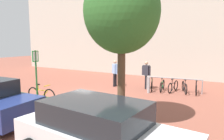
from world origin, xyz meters
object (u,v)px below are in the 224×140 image
object	(u,v)px
bike_at_sign	(41,94)
person_casual_tan	(115,71)
car_white_hatch	(101,134)
bike_rack_cluster	(173,86)
parking_sign_post	(36,69)
tree_sidewalk	(122,12)
person_suited_dark	(146,73)
bollard_steel	(149,85)

from	to	relation	value
bike_at_sign	person_casual_tan	bearing A→B (deg)	73.65
person_casual_tan	car_white_hatch	size ratio (longest dim) A/B	0.39
bike_at_sign	bike_rack_cluster	world-z (taller)	bike_at_sign
bike_rack_cluster	car_white_hatch	distance (m)	8.39
parking_sign_post	person_casual_tan	size ratio (longest dim) A/B	1.47
tree_sidewalk	person_suited_dark	size ratio (longest dim) A/B	3.15
tree_sidewalk	bollard_steel	distance (m)	5.86
bike_at_sign	bollard_steel	bearing A→B (deg)	46.68
tree_sidewalk	parking_sign_post	distance (m)	5.21
tree_sidewalk	person_suited_dark	distance (m)	6.52
tree_sidewalk	car_white_hatch	distance (m)	4.25
bike_rack_cluster	car_white_hatch	world-z (taller)	car_white_hatch
parking_sign_post	person_suited_dark	bearing A→B (deg)	57.94
bike_rack_cluster	bollard_steel	size ratio (longest dim) A/B	3.54
parking_sign_post	bike_rack_cluster	xyz separation A→B (m)	(5.15, 5.52, -1.30)
bollard_steel	person_casual_tan	world-z (taller)	person_casual_tan
parking_sign_post	person_casual_tan	world-z (taller)	parking_sign_post
bike_at_sign	parking_sign_post	bearing A→B (deg)	-89.62
tree_sidewalk	bike_rack_cluster	size ratio (longest dim) A/B	1.70
bike_at_sign	person_suited_dark	xyz separation A→B (m)	(3.46, 5.27, 0.63)
tree_sidewalk	car_white_hatch	size ratio (longest dim) A/B	1.23
parking_sign_post	bollard_steel	distance (m)	6.15
parking_sign_post	car_white_hatch	bearing A→B (deg)	-27.25
person_casual_tan	bike_rack_cluster	bearing A→B (deg)	5.73
parking_sign_post	bollard_steel	world-z (taller)	parking_sign_post
bike_rack_cluster	bollard_steel	world-z (taller)	bollard_steel
bike_at_sign	person_suited_dark	world-z (taller)	person_suited_dark
tree_sidewalk	person_suited_dark	xyz separation A→B (m)	(-1.22, 5.68, -2.95)
bike_at_sign	person_casual_tan	size ratio (longest dim) A/B	0.97
bollard_steel	car_white_hatch	distance (m)	7.51
bike_rack_cluster	parking_sign_post	bearing A→B (deg)	-133.04
tree_sidewalk	person_casual_tan	world-z (taller)	tree_sidewalk
bike_rack_cluster	person_suited_dark	world-z (taller)	person_suited_dark
tree_sidewalk	bike_rack_cluster	xyz separation A→B (m)	(0.48, 5.68, -3.59)
bollard_steel	car_white_hatch	size ratio (longest dim) A/B	0.20
bike_rack_cluster	person_suited_dark	size ratio (longest dim) A/B	1.85
parking_sign_post	bike_rack_cluster	bearing A→B (deg)	46.96
person_casual_tan	person_suited_dark	bearing A→B (deg)	10.50
bike_rack_cluster	person_casual_tan	world-z (taller)	person_casual_tan
bike_at_sign	car_white_hatch	size ratio (longest dim) A/B	0.38
parking_sign_post	tree_sidewalk	bearing A→B (deg)	-1.98
parking_sign_post	bollard_steel	xyz separation A→B (m)	(4.01, 4.50, -1.19)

